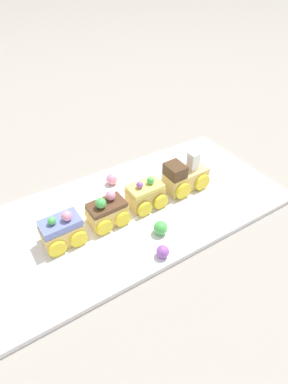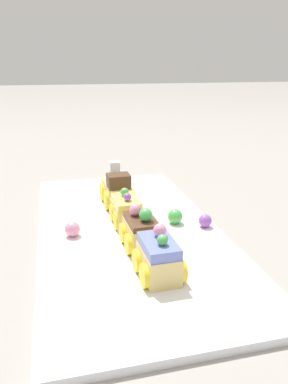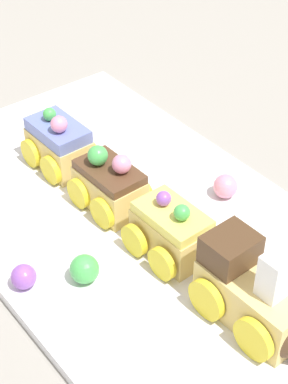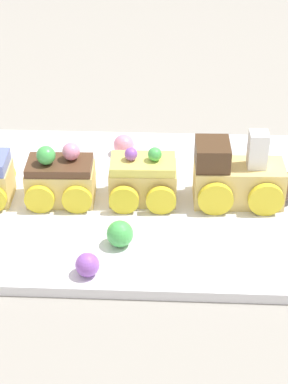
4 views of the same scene
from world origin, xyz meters
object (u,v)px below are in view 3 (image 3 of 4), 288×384
object	(u,v)px
cake_car_chocolate	(110,186)
gumball_pink	(225,186)
cake_train_locomotive	(257,300)
cake_car_lemon	(169,234)
cake_car_blueberry	(59,145)
gumball_green	(87,272)
gumball_purple	(24,277)

from	to	relation	value
cake_car_chocolate	gumball_pink	bearing A→B (deg)	57.70
cake_train_locomotive	gumball_pink	xyz separation A→B (m)	(-0.15, 0.10, -0.02)
cake_car_lemon	cake_car_blueberry	size ratio (longest dim) A/B	1.00
cake_car_lemon	cake_car_blueberry	world-z (taller)	cake_car_blueberry
cake_car_blueberry	gumball_green	distance (m)	0.19
cake_train_locomotive	cake_car_blueberry	size ratio (longest dim) A/B	1.66
gumball_green	cake_car_lemon	bearing A→B (deg)	79.78
cake_train_locomotive	gumball_purple	xyz separation A→B (m)	(-0.16, -0.14, -0.02)
cake_car_lemon	gumball_green	world-z (taller)	cake_car_lemon
cake_train_locomotive	gumball_purple	world-z (taller)	cake_train_locomotive
gumball_pink	cake_car_lemon	bearing A→B (deg)	-74.38
gumball_purple	gumball_green	world-z (taller)	gumball_green
cake_car_blueberry	gumball_pink	distance (m)	0.20
cake_car_blueberry	gumball_purple	size ratio (longest dim) A/B	3.20
cake_car_chocolate	gumball_pink	distance (m)	0.13
cake_car_lemon	cake_car_chocolate	world-z (taller)	cake_car_chocolate
cake_train_locomotive	gumball_pink	size ratio (longest dim) A/B	4.80
gumball_pink	cake_car_chocolate	bearing A→B (deg)	-120.82
gumball_purple	cake_car_lemon	bearing A→B (deg)	70.26
cake_car_chocolate	gumball_green	distance (m)	0.12
cake_car_chocolate	gumball_pink	world-z (taller)	cake_car_chocolate
cake_car_lemon	gumball_pink	size ratio (longest dim) A/B	2.89
cake_car_lemon	cake_car_blueberry	xyz separation A→B (m)	(-0.19, -0.01, 0.00)
gumball_pink	gumball_purple	xyz separation A→B (m)	(-0.02, -0.24, -0.00)
cake_train_locomotive	cake_car_lemon	distance (m)	0.12
cake_car_blueberry	gumball_purple	world-z (taller)	cake_car_blueberry
gumball_pink	gumball_green	size ratio (longest dim) A/B	0.95
gumball_pink	gumball_purple	bearing A→B (deg)	-94.46
gumball_pink	gumball_purple	distance (m)	0.24
cake_car_chocolate	cake_car_lemon	bearing A→B (deg)	0.04
cake_car_chocolate	cake_car_blueberry	bearing A→B (deg)	-179.94
cake_train_locomotive	gumball_green	world-z (taller)	cake_train_locomotive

